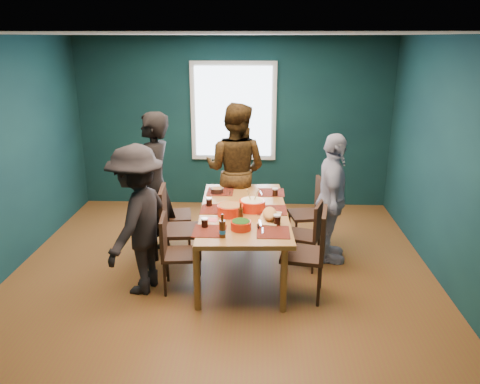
% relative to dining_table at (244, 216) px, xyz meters
% --- Properties ---
extents(room, '(5.01, 5.01, 2.71)m').
position_rel_dining_table_xyz_m(room, '(-0.25, 0.10, 0.68)').
color(room, brown).
rests_on(room, ground).
extents(dining_table, '(1.09, 2.04, 0.76)m').
position_rel_dining_table_xyz_m(dining_table, '(0.00, 0.00, 0.00)').
color(dining_table, olive).
rests_on(dining_table, floor).
extents(chair_left_far, '(0.50, 0.50, 0.95)m').
position_rel_dining_table_xyz_m(chair_left_far, '(-1.02, 0.52, -0.13)').
color(chair_left_far, black).
rests_on(chair_left_far, floor).
extents(chair_left_mid, '(0.50, 0.50, 1.02)m').
position_rel_dining_table_xyz_m(chair_left_mid, '(-0.83, -0.04, -0.09)').
color(chair_left_mid, black).
rests_on(chair_left_mid, floor).
extents(chair_left_near, '(0.42, 0.42, 0.86)m').
position_rel_dining_table_xyz_m(chair_left_near, '(-0.75, -0.51, -0.19)').
color(chair_left_near, black).
rests_on(chair_left_near, floor).
extents(chair_right_far, '(0.49, 0.49, 0.93)m').
position_rel_dining_table_xyz_m(chair_right_far, '(0.89, 0.69, -0.15)').
color(chair_right_far, black).
rests_on(chair_right_far, floor).
extents(chair_right_mid, '(0.47, 0.47, 0.83)m').
position_rel_dining_table_xyz_m(chair_right_mid, '(0.79, 0.08, -0.20)').
color(chair_right_mid, black).
rests_on(chair_right_mid, floor).
extents(chair_right_near, '(0.52, 0.52, 0.99)m').
position_rel_dining_table_xyz_m(chair_right_near, '(0.74, -0.60, -0.11)').
color(chair_right_near, black).
rests_on(chair_right_near, floor).
extents(person_far_left, '(0.56, 0.74, 1.84)m').
position_rel_dining_table_xyz_m(person_far_left, '(-1.12, 0.33, 0.23)').
color(person_far_left, black).
rests_on(person_far_left, floor).
extents(person_back, '(1.07, 0.95, 1.85)m').
position_rel_dining_table_xyz_m(person_back, '(-0.15, 1.11, 0.24)').
color(person_back, black).
rests_on(person_back, floor).
extents(person_right, '(0.46, 0.97, 1.61)m').
position_rel_dining_table_xyz_m(person_right, '(1.06, 0.30, 0.12)').
color(person_right, white).
rests_on(person_right, floor).
extents(person_near_left, '(0.85, 1.17, 1.64)m').
position_rel_dining_table_xyz_m(person_near_left, '(-1.11, -0.53, 0.13)').
color(person_near_left, black).
rests_on(person_near_left, floor).
extents(bowl_salad, '(0.29, 0.29, 0.12)m').
position_rel_dining_table_xyz_m(bowl_salad, '(-0.15, -0.17, 0.14)').
color(bowl_salad, red).
rests_on(bowl_salad, dining_table).
extents(bowl_dumpling, '(0.30, 0.30, 0.28)m').
position_rel_dining_table_xyz_m(bowl_dumpling, '(0.10, -0.00, 0.14)').
color(bowl_dumpling, red).
rests_on(bowl_dumpling, dining_table).
extents(bowl_herbs, '(0.22, 0.22, 0.10)m').
position_rel_dining_table_xyz_m(bowl_herbs, '(-0.01, -0.58, 0.12)').
color(bowl_herbs, red).
rests_on(bowl_herbs, dining_table).
extents(cutting_board, '(0.29, 0.54, 0.12)m').
position_rel_dining_table_xyz_m(cutting_board, '(0.30, -0.28, 0.12)').
color(cutting_board, tan).
rests_on(cutting_board, dining_table).
extents(small_bowl, '(0.16, 0.16, 0.07)m').
position_rel_dining_table_xyz_m(small_bowl, '(-0.37, 0.60, 0.11)').
color(small_bowl, black).
rests_on(small_bowl, dining_table).
extents(beer_bottle_a, '(0.07, 0.07, 0.25)m').
position_rel_dining_table_xyz_m(beer_bottle_a, '(-0.18, -0.79, 0.16)').
color(beer_bottle_a, '#421F0B').
rests_on(beer_bottle_a, dining_table).
extents(beer_bottle_b, '(0.06, 0.06, 0.22)m').
position_rel_dining_table_xyz_m(beer_bottle_b, '(-0.02, -0.37, 0.16)').
color(beer_bottle_b, '#421F0B').
rests_on(beer_bottle_b, dining_table).
extents(cola_glass_a, '(0.07, 0.07, 0.10)m').
position_rel_dining_table_xyz_m(cola_glass_a, '(-0.39, -0.54, 0.13)').
color(cola_glass_a, black).
rests_on(cola_glass_a, dining_table).
extents(cola_glass_b, '(0.08, 0.08, 0.11)m').
position_rel_dining_table_xyz_m(cola_glass_b, '(0.37, -0.44, 0.13)').
color(cola_glass_b, black).
rests_on(cola_glass_b, dining_table).
extents(cola_glass_c, '(0.07, 0.07, 0.10)m').
position_rel_dining_table_xyz_m(cola_glass_c, '(0.38, 0.52, 0.13)').
color(cola_glass_c, black).
rests_on(cola_glass_c, dining_table).
extents(cola_glass_d, '(0.07, 0.07, 0.10)m').
position_rel_dining_table_xyz_m(cola_glass_d, '(-0.42, 0.11, 0.13)').
color(cola_glass_d, black).
rests_on(cola_glass_d, dining_table).
extents(napkin_a, '(0.20, 0.20, 0.00)m').
position_rel_dining_table_xyz_m(napkin_a, '(0.32, 0.08, 0.07)').
color(napkin_a, '#EB636E').
rests_on(napkin_a, dining_table).
extents(napkin_b, '(0.13, 0.13, 0.00)m').
position_rel_dining_table_xyz_m(napkin_b, '(-0.34, -0.33, 0.07)').
color(napkin_b, '#EB636E').
rests_on(napkin_b, dining_table).
extents(napkin_c, '(0.17, 0.17, 0.00)m').
position_rel_dining_table_xyz_m(napkin_c, '(0.29, -0.72, 0.07)').
color(napkin_c, '#EB636E').
rests_on(napkin_c, dining_table).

